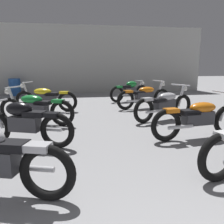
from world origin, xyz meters
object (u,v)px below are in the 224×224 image
object	(u,v)px
motorcycle_right_row_4	(144,96)
motorcycle_right_row_2	(199,117)
motorcycle_left_row_4	(45,98)
motorcycle_right_row_5	(130,90)
motorcycle_right_row_3	(165,104)
motorcycle_left_row_2	(24,122)
oil_drum	(15,87)
motorcycle_left_row_3	(35,107)

from	to	relation	value
motorcycle_right_row_4	motorcycle_right_row_2	bearing A→B (deg)	-89.65
motorcycle_left_row_4	motorcycle_right_row_4	bearing A→B (deg)	-1.47
motorcycle_right_row_5	motorcycle_right_row_3	bearing A→B (deg)	-88.48
motorcycle_left_row_4	motorcycle_left_row_2	bearing A→B (deg)	-91.00
motorcycle_right_row_2	oil_drum	xyz separation A→B (m)	(-5.33, 8.18, -0.03)
motorcycle_left_row_3	motorcycle_right_row_5	bearing A→B (deg)	45.38
motorcycle_right_row_2	oil_drum	size ratio (longest dim) A/B	2.55
motorcycle_right_row_2	motorcycle_right_row_5	size ratio (longest dim) A/B	1.16
motorcycle_left_row_3	oil_drum	world-z (taller)	motorcycle_left_row_3
motorcycle_right_row_2	motorcycle_left_row_2	bearing A→B (deg)	177.90
motorcycle_left_row_4	motorcycle_right_row_4	world-z (taller)	same
motorcycle_right_row_2	oil_drum	distance (m)	9.77
motorcycle_right_row_3	motorcycle_left_row_2	bearing A→B (deg)	-154.98
motorcycle_left_row_2	motorcycle_right_row_2	bearing A→B (deg)	-2.10
motorcycle_right_row_3	oil_drum	distance (m)	8.34
motorcycle_left_row_4	oil_drum	world-z (taller)	motorcycle_left_row_4
motorcycle_right_row_3	oil_drum	bearing A→B (deg)	129.57
motorcycle_right_row_3	motorcycle_left_row_3	bearing A→B (deg)	178.19
motorcycle_right_row_3	motorcycle_right_row_4	bearing A→B (deg)	90.03
motorcycle_left_row_3	oil_drum	size ratio (longest dim) A/B	2.37
motorcycle_left_row_3	motorcycle_right_row_2	bearing A→B (deg)	-27.81
motorcycle_right_row_2	motorcycle_right_row_5	world-z (taller)	motorcycle_right_row_2
motorcycle_right_row_3	motorcycle_right_row_5	size ratio (longest dim) A/B	1.10
oil_drum	motorcycle_left_row_4	bearing A→B (deg)	-67.17
motorcycle_left_row_3	oil_drum	bearing A→B (deg)	105.88
motorcycle_right_row_3	motorcycle_right_row_2	bearing A→B (deg)	-89.32
motorcycle_left_row_3	motorcycle_right_row_5	size ratio (longest dim) A/B	1.08
motorcycle_left_row_3	motorcycle_right_row_4	bearing A→B (deg)	26.27
motorcycle_left_row_4	motorcycle_right_row_2	world-z (taller)	same
motorcycle_left_row_2	motorcycle_left_row_3	distance (m)	1.74
motorcycle_left_row_3	motorcycle_right_row_2	world-z (taller)	same
motorcycle_left_row_3	motorcycle_left_row_4	size ratio (longest dim) A/B	0.96
motorcycle_left_row_2	oil_drum	bearing A→B (deg)	102.80
motorcycle_left_row_3	motorcycle_right_row_3	size ratio (longest dim) A/B	0.99
motorcycle_left_row_3	motorcycle_left_row_4	distance (m)	1.82
motorcycle_left_row_2	motorcycle_right_row_3	bearing A→B (deg)	25.02
motorcycle_left_row_3	motorcycle_right_row_4	world-z (taller)	same
motorcycle_right_row_2	motorcycle_right_row_5	bearing A→B (deg)	91.24
motorcycle_right_row_3	motorcycle_right_row_4	xyz separation A→B (m)	(-0.00, 1.84, 0.00)
oil_drum	motorcycle_right_row_5	bearing A→B (deg)	-28.66
motorcycle_right_row_4	motorcycle_right_row_5	distance (m)	1.73
motorcycle_left_row_2	motorcycle_right_row_3	world-z (taller)	motorcycle_right_row_3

